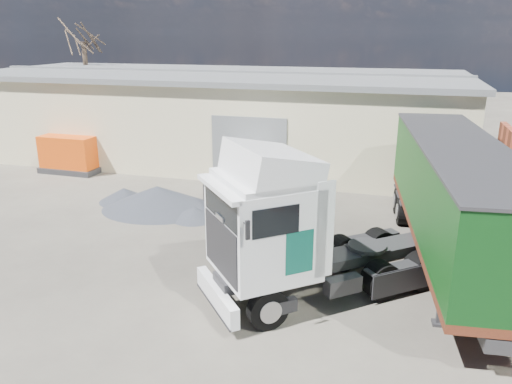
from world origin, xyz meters
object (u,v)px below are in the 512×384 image
(tractor_unit, at_px, (292,236))
(box_trailer, at_px, (454,192))
(bare_tree, at_px, (82,29))
(orange_skip, at_px, (72,156))
(panel_van, at_px, (244,180))

(tractor_unit, height_order, box_trailer, tractor_unit)
(bare_tree, height_order, orange_skip, bare_tree)
(tractor_unit, relative_size, box_trailer, 0.55)
(bare_tree, bearing_deg, box_trailer, -33.98)
(box_trailer, height_order, panel_van, box_trailer)
(orange_skip, bearing_deg, panel_van, -10.67)
(tractor_unit, height_order, panel_van, tractor_unit)
(box_trailer, xyz_separation_m, orange_skip, (-19.86, 6.86, -1.67))
(tractor_unit, relative_size, orange_skip, 2.11)
(bare_tree, distance_m, tractor_unit, 29.97)
(tractor_unit, bearing_deg, orange_skip, -165.31)
(tractor_unit, bearing_deg, bare_tree, -175.41)
(box_trailer, bearing_deg, tractor_unit, -146.43)
(bare_tree, bearing_deg, tractor_unit, -45.55)
(bare_tree, height_order, box_trailer, bare_tree)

